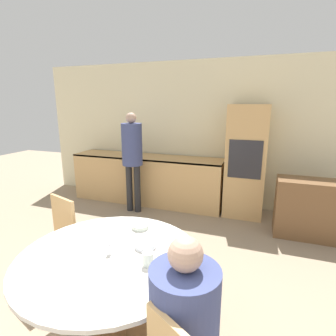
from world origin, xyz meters
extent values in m
cube|color=beige|center=(0.00, 4.64, 1.30)|extent=(6.54, 0.05, 2.60)
cube|color=tan|center=(-0.99, 4.29, 0.45)|extent=(2.86, 0.60, 0.90)
cube|color=black|center=(-0.99, 4.29, 0.88)|extent=(2.86, 0.60, 0.03)
cube|color=tan|center=(0.80, 4.30, 0.92)|extent=(0.63, 0.58, 1.84)
cube|color=#28282D|center=(0.80, 4.01, 1.01)|extent=(0.50, 0.01, 0.60)
cube|color=brown|center=(1.85, 3.79, 0.42)|extent=(1.15, 0.45, 0.83)
cylinder|color=brown|center=(0.02, 1.37, 0.37)|extent=(0.19, 0.19, 0.74)
cylinder|color=silver|center=(0.02, 1.37, 0.75)|extent=(1.34, 1.34, 0.03)
cylinder|color=tan|center=(-1.07, 1.56, 0.21)|extent=(0.04, 0.04, 0.42)
cylinder|color=tan|center=(-0.76, 1.46, 0.21)|extent=(0.04, 0.04, 0.42)
cylinder|color=tan|center=(-0.97, 1.87, 0.21)|extent=(0.04, 0.04, 0.42)
cylinder|color=tan|center=(-0.66, 1.77, 0.21)|extent=(0.04, 0.04, 0.42)
cube|color=tan|center=(-0.86, 1.67, 0.43)|extent=(0.51, 0.51, 0.02)
cube|color=tan|center=(-0.81, 1.84, 0.69)|extent=(0.37, 0.15, 0.51)
cylinder|color=#3D477A|center=(0.70, 0.98, 0.80)|extent=(0.36, 0.36, 0.52)
sphere|color=tan|center=(0.70, 0.98, 1.14)|extent=(0.17, 0.17, 0.17)
cylinder|color=#262628|center=(-1.10, 3.78, 0.42)|extent=(0.11, 0.11, 0.84)
cylinder|color=#262628|center=(-0.94, 3.78, 0.42)|extent=(0.11, 0.11, 0.84)
cylinder|color=#3D477A|center=(-1.02, 3.78, 1.19)|extent=(0.34, 0.34, 0.70)
sphere|color=tan|center=(-1.02, 3.78, 1.62)|extent=(0.17, 0.17, 0.17)
cylinder|color=silver|center=(0.34, 1.35, 0.82)|extent=(0.08, 0.08, 0.10)
cylinder|color=silver|center=(0.23, 1.56, 0.79)|extent=(0.17, 0.17, 0.05)
cylinder|color=silver|center=(0.05, 1.83, 0.79)|extent=(0.15, 0.15, 0.04)
cylinder|color=white|center=(0.02, 1.37, 0.80)|extent=(0.03, 0.03, 0.07)
cylinder|color=silver|center=(0.02, 1.37, 0.85)|extent=(0.03, 0.03, 0.01)
camera|label=1|loc=(1.00, -0.10, 1.84)|focal=28.00mm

